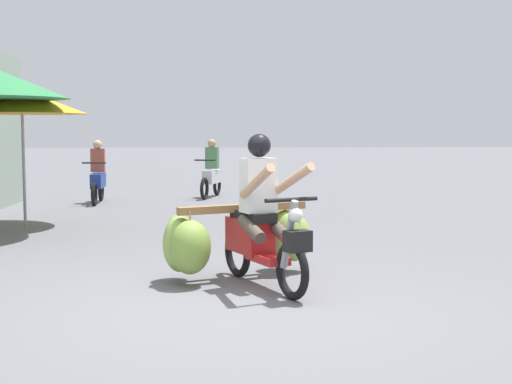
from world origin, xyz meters
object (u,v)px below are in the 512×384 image
motorbike_distant_ahead_right (98,178)px  market_umbrella_near_shop (22,102)px  motorbike_distant_ahead_left (212,174)px  motorbike_main_loaded (241,234)px

motorbike_distant_ahead_right → market_umbrella_near_shop: bearing=-100.2°
motorbike_distant_ahead_left → motorbike_distant_ahead_right: same height
motorbike_main_loaded → motorbike_distant_ahead_right: 8.84m
motorbike_main_loaded → motorbike_distant_ahead_right: motorbike_main_loaded is taller
motorbike_main_loaded → motorbike_distant_ahead_left: (-0.23, 9.57, 0.05)m
motorbike_distant_ahead_left → market_umbrella_near_shop: bearing=-123.3°
motorbike_distant_ahead_left → motorbike_main_loaded: bearing=-88.6°
motorbike_main_loaded → motorbike_distant_ahead_right: (-2.77, 8.40, 0.05)m
motorbike_main_loaded → market_umbrella_near_shop: size_ratio=0.83×
motorbike_main_loaded → motorbike_distant_ahead_left: size_ratio=1.21×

